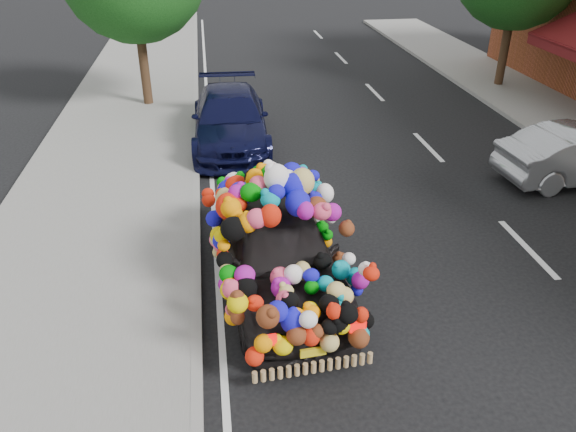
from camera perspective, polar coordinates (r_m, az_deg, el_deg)
name	(u,v)px	position (r m, az deg, el deg)	size (l,w,h in m)	color
ground	(333,264)	(9.80, 4.63, -4.89)	(100.00, 100.00, 0.00)	black
sidewalk	(76,282)	(9.86, -20.72, -6.29)	(4.00, 60.00, 0.12)	gray
kerb	(197,272)	(9.58, -9.28, -5.64)	(0.15, 60.00, 0.13)	gray
lane_markings	(527,248)	(11.09, 23.13, -3.01)	(6.00, 50.00, 0.01)	silver
plush_art_car	(277,230)	(8.66, -1.11, -1.39)	(2.43, 4.59, 2.09)	black
navy_sedan	(230,119)	(14.71, -5.91, 9.80)	(1.90, 4.67, 1.36)	black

